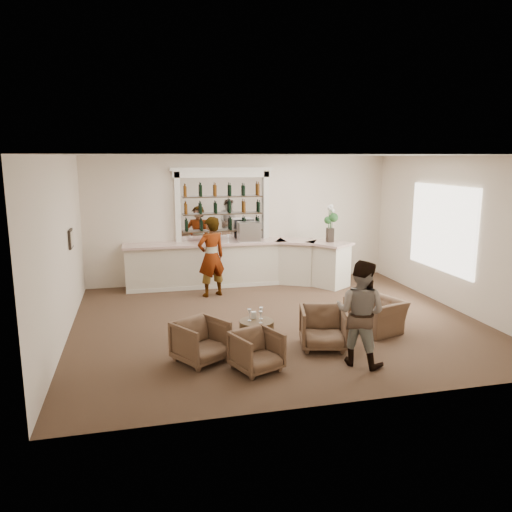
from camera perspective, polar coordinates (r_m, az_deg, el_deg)
The scene contains 19 objects.
ground at distance 10.18m, azimuth 2.37°, elevation -7.45°, with size 8.00×8.00×0.00m, color #4C3326.
room_shell at distance 10.41m, azimuth 2.27°, elevation 6.16°, with size 8.04×7.02×3.32m.
bar_counter at distance 12.80m, azimuth -1.95°, elevation -0.87°, with size 5.72×1.80×1.14m.
back_bar_alcove at distance 12.92m, azimuth -3.83°, elevation 5.77°, with size 2.64×0.25×3.00m.
cocktail_table at distance 8.72m, azimuth 0.07°, elevation -8.97°, with size 0.59×0.59×0.50m, color #4E3921.
sommelier at distance 11.79m, azimuth -5.14°, elevation -0.09°, with size 0.69×0.46×1.90m, color gray.
guest at distance 8.09m, azimuth 11.83°, elevation -6.38°, with size 0.83×0.64×1.70m, color gray.
armchair_left at distance 8.21m, azimuth -6.34°, elevation -9.66°, with size 0.73×0.76×0.69m, color brown.
armchair_center at distance 7.85m, azimuth 0.07°, elevation -10.83°, with size 0.67×0.69×0.63m, color brown.
armchair_right at distance 8.79m, azimuth 7.69°, elevation -8.14°, with size 0.77×0.80×0.72m, color brown.
armchair_far at distance 9.83m, azimuth 13.51°, elevation -6.56°, with size 0.96×0.84×0.62m, color brown.
espresso_machine at distance 12.77m, azimuth -0.83°, elevation 2.80°, with size 0.55×0.46×0.49m, color silver.
flower_vase at distance 12.73m, azimuth 8.50°, elevation 3.97°, with size 0.25×0.25×0.95m.
wine_glass_bar_left at distance 12.59m, azimuth -3.21°, elevation 2.02°, with size 0.07×0.07×0.21m, color white, non-canonical shape.
wine_glass_bar_right at distance 12.75m, azimuth -0.54°, elevation 2.16°, with size 0.07×0.07×0.21m, color white, non-canonical shape.
wine_glass_tbl_a at distance 8.61m, azimuth -0.76°, elevation -6.75°, with size 0.07×0.07×0.21m, color white, non-canonical shape.
wine_glass_tbl_b at distance 8.70m, azimuth 0.59°, elevation -6.55°, with size 0.07×0.07×0.21m, color white, non-canonical shape.
wine_glass_tbl_c at distance 8.49m, azimuth 0.54°, elevation -7.00°, with size 0.07×0.07×0.21m, color white, non-canonical shape.
napkin_holder at distance 8.74m, azimuth -0.27°, elevation -6.76°, with size 0.08×0.08×0.12m, color silver.
Camera 1 is at (-2.64, -9.27, 3.27)m, focal length 35.00 mm.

